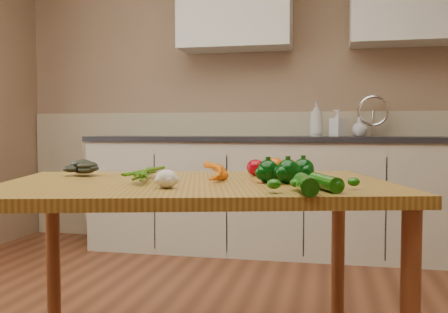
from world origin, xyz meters
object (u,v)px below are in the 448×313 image
soap_bottle_a (316,119)px  tomato_b (275,167)px  pepper_a (268,172)px  zucchini_a (325,182)px  tomato_c (300,169)px  soap_bottle_b (338,123)px  table (197,204)px  garlic_bulb (166,179)px  pepper_b (303,170)px  pepper_c (288,172)px  tomato_a (256,168)px  leafy_greens (86,164)px  zucchini_b (306,184)px  carrot_bunch (194,171)px  soap_bottle_c (359,127)px

soap_bottle_a → tomato_b: size_ratio=3.37×
pepper_a → zucchini_a: pepper_a is taller
tomato_c → soap_bottle_b: bearing=84.9°
table → tomato_c: size_ratio=20.30×
tomato_c → garlic_bulb: bearing=-131.4°
pepper_a → pepper_b: (0.12, 0.09, 0.00)m
garlic_bulb → tomato_c: (0.41, 0.46, 0.01)m
pepper_a → soap_bottle_b: bearing=82.7°
pepper_c → soap_bottle_a: bearing=88.9°
garlic_bulb → zucchini_a: 0.51m
soap_bottle_b → tomato_a: 1.92m
leafy_greens → garlic_bulb: leafy_greens is taller
table → garlic_bulb: 0.27m
leafy_greens → pepper_a: bearing=-9.2°
zucchini_b → zucchini_a: bearing=57.3°
soap_bottle_b → tomato_a: soap_bottle_b is taller
soap_bottle_a → zucchini_a: 2.36m
carrot_bunch → pepper_b: 0.41m
tomato_b → zucchini_b: 0.60m
pepper_c → tomato_a: (-0.16, 0.28, -0.01)m
table → pepper_c: bearing=-17.4°
tomato_c → zucchini_a: (0.10, -0.40, -0.01)m
carrot_bunch → tomato_a: size_ratio=3.51×
tomato_a → leafy_greens: bearing=-168.9°
soap_bottle_b → carrot_bunch: (-0.56, -2.09, -0.21)m
table → soap_bottle_b: bearing=61.0°
soap_bottle_c → tomato_b: (-0.45, -1.86, -0.18)m
table → soap_bottle_c: bearing=57.2°
soap_bottle_b → zucchini_b: bearing=39.6°
carrot_bunch → tomato_a: (0.21, 0.22, -0.00)m
zucchini_b → tomato_a: bearing=113.3°
pepper_c → table: bearing=177.5°
soap_bottle_b → leafy_greens: soap_bottle_b is taller
pepper_b → tomato_b: (-0.13, 0.22, -0.00)m
soap_bottle_a → zucchini_b: size_ratio=1.42×
leafy_greens → tomato_c: leafy_greens is taller
tomato_b → zucchini_b: size_ratio=0.42×
soap_bottle_a → tomato_a: bearing=95.0°
soap_bottle_c → zucchini_b: (-0.29, -2.44, -0.19)m
pepper_a → zucchini_b: pepper_a is taller
garlic_bulb → pepper_a: pepper_a is taller
table → tomato_b: size_ratio=20.00×
leafy_greens → tomato_c: bearing=5.8°
soap_bottle_c → garlic_bulb: bearing=-120.6°
tomato_c → pepper_b: bearing=-81.9°
carrot_bunch → zucchini_b: (0.44, -0.32, -0.01)m
soap_bottle_c → pepper_c: size_ratio=1.76×
pepper_c → zucchini_b: bearing=-73.8°
pepper_b → zucchini_b: bearing=-85.8°
soap_bottle_b → pepper_b: soap_bottle_b is taller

